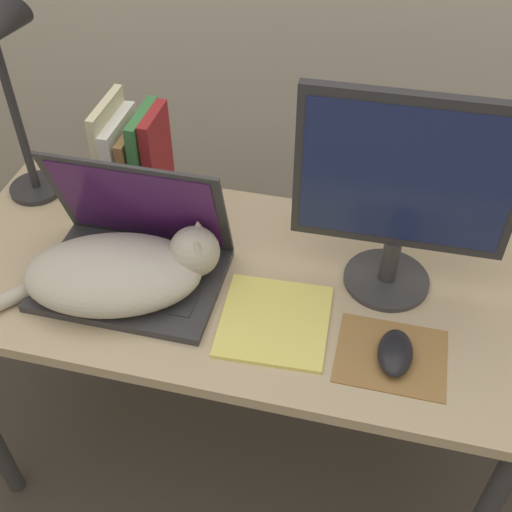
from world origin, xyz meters
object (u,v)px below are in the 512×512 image
(laptop, at_px, (133,257))
(desk_lamp, at_px, (8,67))
(cat, at_px, (122,271))
(book_row, at_px, (134,159))
(computer_mouse, at_px, (395,353))
(external_monitor, at_px, (404,191))
(notepad, at_px, (275,321))

(laptop, bearing_deg, desk_lamp, 148.59)
(cat, relative_size, book_row, 1.75)
(laptop, xyz_separation_m, desk_lamp, (-0.31, 0.19, 0.30))
(book_row, bearing_deg, computer_mouse, -28.50)
(external_monitor, bearing_deg, laptop, -169.03)
(external_monitor, bearing_deg, book_row, 166.42)
(external_monitor, height_order, notepad, external_monitor)
(computer_mouse, height_order, notepad, computer_mouse)
(computer_mouse, xyz_separation_m, book_row, (-0.64, 0.35, 0.10))
(external_monitor, distance_m, notepad, 0.36)
(laptop, height_order, book_row, laptop)
(laptop, xyz_separation_m, external_monitor, (0.52, 0.10, 0.19))
(cat, bearing_deg, computer_mouse, -5.03)
(notepad, bearing_deg, desk_lamp, 158.07)
(cat, bearing_deg, external_monitor, 16.18)
(notepad, bearing_deg, external_monitor, 38.79)
(external_monitor, height_order, computer_mouse, external_monitor)
(external_monitor, bearing_deg, desk_lamp, 174.03)
(external_monitor, xyz_separation_m, desk_lamp, (-0.83, 0.09, 0.11))
(laptop, relative_size, notepad, 1.64)
(external_monitor, xyz_separation_m, notepad, (-0.21, -0.16, -0.24))
(laptop, bearing_deg, computer_mouse, -10.23)
(external_monitor, bearing_deg, notepad, -141.21)
(laptop, relative_size, external_monitor, 0.85)
(external_monitor, relative_size, notepad, 1.92)
(laptop, distance_m, external_monitor, 0.57)
(computer_mouse, height_order, book_row, book_row)
(desk_lamp, relative_size, notepad, 2.23)
(computer_mouse, bearing_deg, external_monitor, 99.37)
(laptop, relative_size, computer_mouse, 3.36)
(book_row, bearing_deg, desk_lamp, -164.79)
(laptop, relative_size, cat, 0.84)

